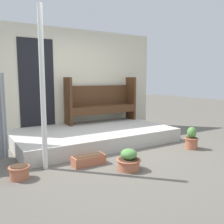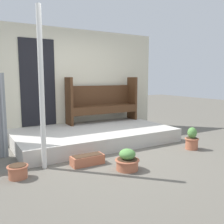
# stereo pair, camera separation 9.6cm
# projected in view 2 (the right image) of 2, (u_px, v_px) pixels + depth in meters

# --- Properties ---
(ground_plane) EXTENTS (24.00, 24.00, 0.00)m
(ground_plane) POSITION_uv_depth(u_px,v_px,m) (109.00, 154.00, 4.65)
(ground_plane) COLOR #666056
(porch_slab) EXTENTS (3.41, 1.96, 0.28)m
(porch_slab) POSITION_uv_depth(u_px,v_px,m) (94.00, 135.00, 5.56)
(porch_slab) COLOR beige
(porch_slab) RESTS_ON ground_plane
(house_wall) EXTENTS (4.61, 0.08, 2.60)m
(house_wall) POSITION_uv_depth(u_px,v_px,m) (74.00, 82.00, 6.24)
(house_wall) COLOR beige
(house_wall) RESTS_ON ground_plane
(support_post) EXTENTS (0.08, 0.08, 2.48)m
(support_post) POSITION_uv_depth(u_px,v_px,m) (42.00, 89.00, 3.78)
(support_post) COLOR white
(support_post) RESTS_ON ground_plane
(bench) EXTENTS (1.88, 0.41, 1.14)m
(bench) POSITION_uv_depth(u_px,v_px,m) (102.00, 101.00, 6.42)
(bench) COLOR #4C2D19
(bench) RESTS_ON porch_slab
(flower_pot_left) EXTENTS (0.30, 0.30, 0.19)m
(flower_pot_left) POSITION_uv_depth(u_px,v_px,m) (18.00, 171.00, 3.53)
(flower_pot_left) COLOR #B76647
(flower_pot_left) RESTS_ON ground_plane
(flower_pot_middle) EXTENTS (0.38, 0.38, 0.33)m
(flower_pot_middle) POSITION_uv_depth(u_px,v_px,m) (127.00, 161.00, 3.85)
(flower_pot_middle) COLOR #B76647
(flower_pot_middle) RESTS_ON ground_plane
(flower_pot_right) EXTENTS (0.28, 0.28, 0.44)m
(flower_pot_right) POSITION_uv_depth(u_px,v_px,m) (192.00, 140.00, 4.96)
(flower_pot_right) COLOR #B76647
(flower_pot_right) RESTS_ON ground_plane
(planter_box_rect) EXTENTS (0.54, 0.22, 0.16)m
(planter_box_rect) POSITION_uv_depth(u_px,v_px,m) (87.00, 160.00, 4.09)
(planter_box_rect) COLOR #B76647
(planter_box_rect) RESTS_ON ground_plane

